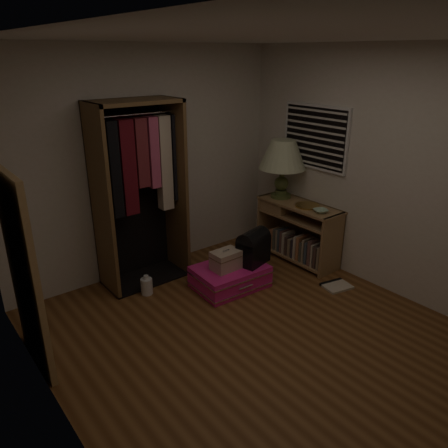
{
  "coord_description": "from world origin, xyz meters",
  "views": [
    {
      "loc": [
        -2.37,
        -2.42,
        2.5
      ],
      "look_at": [
        0.3,
        0.95,
        0.8
      ],
      "focal_mm": 35.0,
      "sensor_mm": 36.0,
      "label": 1
    }
  ],
  "objects_px": {
    "console_bookshelf": "(296,229)",
    "pink_suitcase": "(230,276)",
    "train_case": "(226,260)",
    "table_lamp": "(283,156)",
    "black_bag": "(253,246)",
    "floor_mirror": "(24,274)",
    "open_wardrobe": "(140,178)",
    "white_jug": "(147,286)"
  },
  "relations": [
    {
      "from": "table_lamp",
      "to": "console_bookshelf",
      "type": "bearing_deg",
      "value": -90.44
    },
    {
      "from": "console_bookshelf",
      "to": "table_lamp",
      "type": "relative_size",
      "value": 1.51
    },
    {
      "from": "console_bookshelf",
      "to": "black_bag",
      "type": "xyz_separation_m",
      "value": [
        -0.86,
        -0.14,
        0.05
      ]
    },
    {
      "from": "black_bag",
      "to": "pink_suitcase",
      "type": "bearing_deg",
      "value": 148.81
    },
    {
      "from": "pink_suitcase",
      "to": "table_lamp",
      "type": "bearing_deg",
      "value": 21.01
    },
    {
      "from": "open_wardrobe",
      "to": "pink_suitcase",
      "type": "xyz_separation_m",
      "value": [
        0.63,
        -0.79,
        -1.09
      ]
    },
    {
      "from": "black_bag",
      "to": "white_jug",
      "type": "bearing_deg",
      "value": 140.87
    },
    {
      "from": "console_bookshelf",
      "to": "white_jug",
      "type": "distance_m",
      "value": 2.02
    },
    {
      "from": "floor_mirror",
      "to": "pink_suitcase",
      "type": "bearing_deg",
      "value": -0.61
    },
    {
      "from": "console_bookshelf",
      "to": "pink_suitcase",
      "type": "relative_size",
      "value": 1.32
    },
    {
      "from": "console_bookshelf",
      "to": "open_wardrobe",
      "type": "height_order",
      "value": "open_wardrobe"
    },
    {
      "from": "open_wardrobe",
      "to": "black_bag",
      "type": "distance_m",
      "value": 1.47
    },
    {
      "from": "train_case",
      "to": "white_jug",
      "type": "height_order",
      "value": "train_case"
    },
    {
      "from": "open_wardrobe",
      "to": "black_bag",
      "type": "height_order",
      "value": "open_wardrobe"
    },
    {
      "from": "train_case",
      "to": "black_bag",
      "type": "xyz_separation_m",
      "value": [
        0.34,
        -0.08,
        0.1
      ]
    },
    {
      "from": "white_jug",
      "to": "train_case",
      "type": "bearing_deg",
      "value": -30.71
    },
    {
      "from": "open_wardrobe",
      "to": "table_lamp",
      "type": "relative_size",
      "value": 2.77
    },
    {
      "from": "console_bookshelf",
      "to": "table_lamp",
      "type": "height_order",
      "value": "table_lamp"
    },
    {
      "from": "pink_suitcase",
      "to": "white_jug",
      "type": "relative_size",
      "value": 3.74
    },
    {
      "from": "train_case",
      "to": "table_lamp",
      "type": "relative_size",
      "value": 0.44
    },
    {
      "from": "console_bookshelf",
      "to": "pink_suitcase",
      "type": "bearing_deg",
      "value": -177.4
    },
    {
      "from": "pink_suitcase",
      "to": "floor_mirror",
      "type": "bearing_deg",
      "value": -177.09
    },
    {
      "from": "pink_suitcase",
      "to": "white_jug",
      "type": "bearing_deg",
      "value": 155.49
    },
    {
      "from": "train_case",
      "to": "black_bag",
      "type": "distance_m",
      "value": 0.36
    },
    {
      "from": "floor_mirror",
      "to": "black_bag",
      "type": "bearing_deg",
      "value": -2.61
    },
    {
      "from": "black_bag",
      "to": "train_case",
      "type": "bearing_deg",
      "value": 153.9
    },
    {
      "from": "console_bookshelf",
      "to": "pink_suitcase",
      "type": "xyz_separation_m",
      "value": [
        -1.13,
        -0.05,
        -0.28
      ]
    },
    {
      "from": "open_wardrobe",
      "to": "train_case",
      "type": "relative_size",
      "value": 6.36
    },
    {
      "from": "open_wardrobe",
      "to": "pink_suitcase",
      "type": "distance_m",
      "value": 1.49
    },
    {
      "from": "console_bookshelf",
      "to": "black_bag",
      "type": "relative_size",
      "value": 2.71
    },
    {
      "from": "black_bag",
      "to": "floor_mirror",
      "type": "bearing_deg",
      "value": 163.9
    },
    {
      "from": "train_case",
      "to": "table_lamp",
      "type": "distance_m",
      "value": 1.56
    },
    {
      "from": "console_bookshelf",
      "to": "train_case",
      "type": "relative_size",
      "value": 3.47
    },
    {
      "from": "floor_mirror",
      "to": "train_case",
      "type": "height_order",
      "value": "floor_mirror"
    },
    {
      "from": "pink_suitcase",
      "to": "train_case",
      "type": "relative_size",
      "value": 2.62
    },
    {
      "from": "black_bag",
      "to": "white_jug",
      "type": "relative_size",
      "value": 1.83
    },
    {
      "from": "train_case",
      "to": "black_bag",
      "type": "relative_size",
      "value": 0.78
    },
    {
      "from": "open_wardrobe",
      "to": "floor_mirror",
      "type": "distance_m",
      "value": 1.71
    },
    {
      "from": "train_case",
      "to": "table_lamp",
      "type": "xyz_separation_m",
      "value": [
        1.2,
        0.37,
        0.94
      ]
    },
    {
      "from": "floor_mirror",
      "to": "pink_suitcase",
      "type": "height_order",
      "value": "floor_mirror"
    },
    {
      "from": "open_wardrobe",
      "to": "table_lamp",
      "type": "bearing_deg",
      "value": -13.83
    },
    {
      "from": "floor_mirror",
      "to": "table_lamp",
      "type": "relative_size",
      "value": 2.29
    }
  ]
}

